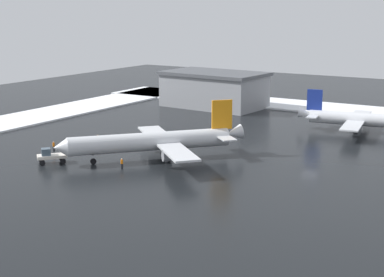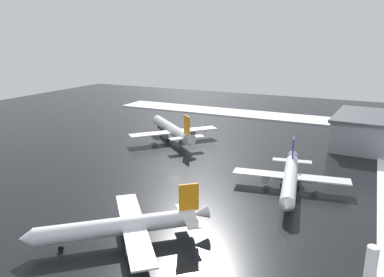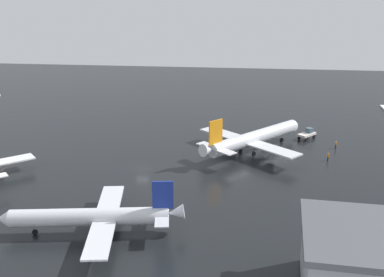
{
  "view_description": "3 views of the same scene",
  "coord_description": "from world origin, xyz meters",
  "px_view_note": "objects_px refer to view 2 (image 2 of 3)",
  "views": [
    {
      "loc": [
        -32.16,
        88.89,
        24.41
      ],
      "look_at": [
        16.83,
        9.45,
        3.55
      ],
      "focal_mm": 55.0,
      "sensor_mm": 36.0,
      "label": 1
    },
    {
      "loc": [
        -71.25,
        -38.67,
        29.45
      ],
      "look_at": [
        15.85,
        3.17,
        2.95
      ],
      "focal_mm": 35.0,
      "sensor_mm": 36.0,
      "label": 2
    },
    {
      "loc": [
        20.25,
        -87.68,
        35.56
      ],
      "look_at": [
        8.66,
        11.6,
        2.87
      ],
      "focal_mm": 45.0,
      "sensor_mm": 36.0,
      "label": 3
    }
  ],
  "objects_px": {
    "airplane_parked_starboard": "(290,178)",
    "ground_crew_by_nose_gear": "(187,122)",
    "ground_crew_mid_apron": "(152,133)",
    "airplane_parked_portside": "(172,129)",
    "ground_crew_beside_wing": "(205,127)",
    "airplane_foreground_jet": "(122,226)",
    "pushback_tug": "(162,123)",
    "cargo_hangar": "(363,130)"
  },
  "relations": [
    {
      "from": "airplane_parked_starboard",
      "to": "ground_crew_mid_apron",
      "type": "bearing_deg",
      "value": -126.87
    },
    {
      "from": "pushback_tug",
      "to": "cargo_hangar",
      "type": "bearing_deg",
      "value": -135.08
    },
    {
      "from": "pushback_tug",
      "to": "airplane_parked_starboard",
      "type": "bearing_deg",
      "value": -175.59
    },
    {
      "from": "airplane_foreground_jet",
      "to": "ground_crew_by_nose_gear",
      "type": "xyz_separation_m",
      "value": [
        71.66,
        25.16,
        -1.72
      ]
    },
    {
      "from": "ground_crew_beside_wing",
      "to": "ground_crew_by_nose_gear",
      "type": "bearing_deg",
      "value": -123.4
    },
    {
      "from": "pushback_tug",
      "to": "ground_crew_mid_apron",
      "type": "bearing_deg",
      "value": 146.2
    },
    {
      "from": "airplane_parked_starboard",
      "to": "ground_crew_by_nose_gear",
      "type": "xyz_separation_m",
      "value": [
        41.79,
        43.39,
        -1.73
      ]
    },
    {
      "from": "pushback_tug",
      "to": "ground_crew_mid_apron",
      "type": "relative_size",
      "value": 2.88
    },
    {
      "from": "airplane_parked_starboard",
      "to": "pushback_tug",
      "type": "relative_size",
      "value": 5.58
    },
    {
      "from": "airplane_parked_portside",
      "to": "ground_crew_mid_apron",
      "type": "relative_size",
      "value": 15.01
    },
    {
      "from": "cargo_hangar",
      "to": "airplane_parked_portside",
      "type": "bearing_deg",
      "value": 113.15
    },
    {
      "from": "ground_crew_beside_wing",
      "to": "ground_crew_mid_apron",
      "type": "distance_m",
      "value": 18.35
    },
    {
      "from": "pushback_tug",
      "to": "ground_crew_by_nose_gear",
      "type": "xyz_separation_m",
      "value": [
        5.54,
        -6.34,
        -0.31
      ]
    },
    {
      "from": "airplane_parked_starboard",
      "to": "airplane_foreground_jet",
      "type": "xyz_separation_m",
      "value": [
        -29.86,
        18.23,
        -0.02
      ]
    },
    {
      "from": "airplane_foreground_jet",
      "to": "ground_crew_by_nose_gear",
      "type": "distance_m",
      "value": 75.97
    },
    {
      "from": "ground_crew_beside_wing",
      "to": "cargo_hangar",
      "type": "relative_size",
      "value": 0.07
    },
    {
      "from": "airplane_parked_portside",
      "to": "ground_crew_beside_wing",
      "type": "height_order",
      "value": "airplane_parked_portside"
    },
    {
      "from": "airplane_parked_starboard",
      "to": "cargo_hangar",
      "type": "bearing_deg",
      "value": 155.03
    },
    {
      "from": "airplane_foreground_jet",
      "to": "cargo_hangar",
      "type": "bearing_deg",
      "value": -154.08
    },
    {
      "from": "airplane_foreground_jet",
      "to": "airplane_parked_portside",
      "type": "bearing_deg",
      "value": -109.88
    },
    {
      "from": "airplane_parked_starboard",
      "to": "cargo_hangar",
      "type": "height_order",
      "value": "cargo_hangar"
    },
    {
      "from": "airplane_foreground_jet",
      "to": "pushback_tug",
      "type": "xyz_separation_m",
      "value": [
        66.12,
        31.5,
        -1.41
      ]
    },
    {
      "from": "airplane_foreground_jet",
      "to": "ground_crew_mid_apron",
      "type": "relative_size",
      "value": 13.05
    },
    {
      "from": "airplane_parked_portside",
      "to": "pushback_tug",
      "type": "xyz_separation_m",
      "value": [
        12.86,
        10.69,
        -1.81
      ]
    },
    {
      "from": "pushback_tug",
      "to": "ground_crew_by_nose_gear",
      "type": "distance_m",
      "value": 8.43
    },
    {
      "from": "pushback_tug",
      "to": "ground_crew_by_nose_gear",
      "type": "relative_size",
      "value": 2.88
    },
    {
      "from": "cargo_hangar",
      "to": "airplane_foreground_jet",
      "type": "bearing_deg",
      "value": 161.15
    },
    {
      "from": "ground_crew_beside_wing",
      "to": "ground_crew_by_nose_gear",
      "type": "relative_size",
      "value": 1.0
    },
    {
      "from": "ground_crew_beside_wing",
      "to": "cargo_hangar",
      "type": "xyz_separation_m",
      "value": [
        2.12,
        -46.76,
        3.47
      ]
    },
    {
      "from": "airplane_parked_portside",
      "to": "ground_crew_by_nose_gear",
      "type": "distance_m",
      "value": 19.02
    },
    {
      "from": "cargo_hangar",
      "to": "ground_crew_by_nose_gear",
      "type": "bearing_deg",
      "value": 93.17
    },
    {
      "from": "airplane_parked_portside",
      "to": "airplane_foreground_jet",
      "type": "height_order",
      "value": "airplane_parked_portside"
    },
    {
      "from": "cargo_hangar",
      "to": "pushback_tug",
      "type": "bearing_deg",
      "value": 98.42
    },
    {
      "from": "airplane_parked_portside",
      "to": "airplane_parked_starboard",
      "type": "bearing_deg",
      "value": -169.56
    },
    {
      "from": "ground_crew_beside_wing",
      "to": "pushback_tug",
      "type": "bearing_deg",
      "value": -93.79
    },
    {
      "from": "airplane_parked_starboard",
      "to": "ground_crew_mid_apron",
      "type": "relative_size",
      "value": 16.09
    },
    {
      "from": "airplane_parked_starboard",
      "to": "airplane_foreground_jet",
      "type": "bearing_deg",
      "value": -40.54
    },
    {
      "from": "airplane_foreground_jet",
      "to": "ground_crew_beside_wing",
      "type": "xyz_separation_m",
      "value": [
        68.75,
        16.9,
        -1.72
      ]
    },
    {
      "from": "airplane_parked_portside",
      "to": "ground_crew_by_nose_gear",
      "type": "xyz_separation_m",
      "value": [
        18.4,
        4.34,
        -2.13
      ]
    },
    {
      "from": "airplane_foreground_jet",
      "to": "ground_crew_mid_apron",
      "type": "xyz_separation_m",
      "value": [
        54.27,
        28.17,
        -1.72
      ]
    },
    {
      "from": "airplane_parked_starboard",
      "to": "ground_crew_by_nose_gear",
      "type": "height_order",
      "value": "airplane_parked_starboard"
    },
    {
      "from": "pushback_tug",
      "to": "ground_crew_beside_wing",
      "type": "height_order",
      "value": "pushback_tug"
    }
  ]
}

